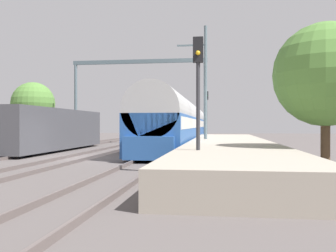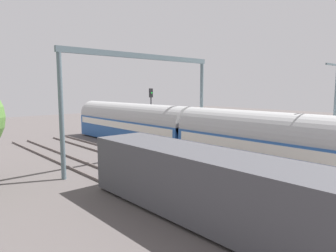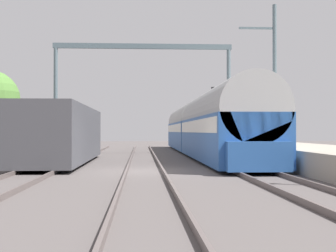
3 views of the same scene
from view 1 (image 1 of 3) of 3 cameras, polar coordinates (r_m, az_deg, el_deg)
name	(u,v)px [view 1 (image 1 of 3)]	position (r m, az deg, el deg)	size (l,w,h in m)	color
ground	(82,158)	(20.77, -13.07, -4.78)	(120.00, 120.00, 0.00)	#564F4E
track_far_west	(10,156)	(22.57, -22.98, -4.19)	(1.52, 60.00, 0.16)	#5D524F
track_west	(82,156)	(20.76, -13.07, -4.56)	(1.52, 60.00, 0.16)	#5D524F
track_east	(157,157)	(19.68, -1.68, -4.81)	(1.52, 60.00, 0.16)	#5D524F
platform	(229,149)	(21.39, 9.38, -3.42)	(4.40, 28.00, 0.90)	#A39989
passenger_train	(183,123)	(33.46, 2.25, 0.49)	(2.93, 32.85, 3.82)	#28569E
freight_car	(50,129)	(26.91, -17.55, -0.51)	(2.80, 13.00, 2.70)	#47474C
person_crossing	(196,134)	(32.71, 4.27, -1.15)	(0.46, 0.44, 1.73)	#3D3D3D
railway_signal_near	(198,87)	(13.25, 4.63, 6.00)	(0.36, 0.30, 4.89)	#2D2D33
railway_signal_far	(207,110)	(40.74, 5.94, 2.52)	(0.36, 0.30, 5.43)	#2D2D33
catenary_gantry	(139,83)	(34.92, -4.48, 6.52)	(12.69, 0.28, 7.86)	slate
catenary_pole_east_mid	(205,87)	(23.55, 5.65, 5.92)	(1.90, 0.20, 8.00)	slate
tree_west_background	(33,104)	(39.62, -19.94, 3.24)	(4.26, 4.26, 6.05)	#4C3826
tree_east_background	(325,75)	(16.12, 22.96, 7.22)	(4.10, 4.10, 5.84)	#4C3826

